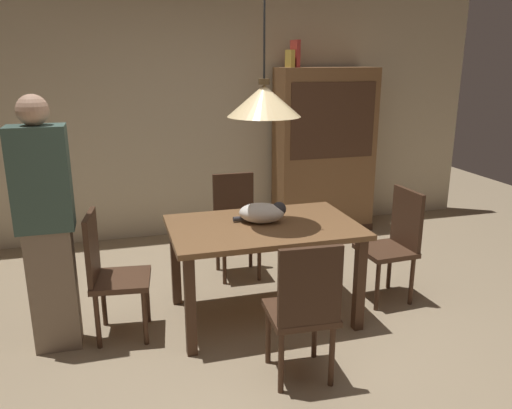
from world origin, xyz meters
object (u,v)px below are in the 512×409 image
(chair_far_back, at_px, (236,220))
(hutch_bookcase, at_px, (324,154))
(dining_table, at_px, (263,237))
(chair_near_front, at_px, (304,307))
(chair_right_side, at_px, (395,240))
(person_standing, at_px, (46,227))
(book_yellow_short, at_px, (290,59))
(book_red_tall, at_px, (295,54))
(pendant_lamp, at_px, (263,100))
(cat_sleeping, at_px, (263,213))
(chair_left_side, at_px, (109,270))

(chair_far_back, relative_size, hutch_bookcase, 0.50)
(dining_table, relative_size, chair_far_back, 1.51)
(dining_table, height_order, chair_near_front, chair_near_front)
(chair_right_side, relative_size, person_standing, 0.54)
(hutch_bookcase, height_order, book_yellow_short, book_yellow_short)
(chair_near_front, distance_m, person_standing, 1.76)
(chair_right_side, bearing_deg, book_red_tall, 97.16)
(dining_table, bearing_deg, person_standing, -178.90)
(chair_near_front, bearing_deg, book_red_tall, 71.62)
(pendant_lamp, distance_m, book_red_tall, 2.07)
(chair_right_side, distance_m, book_red_tall, 2.37)
(cat_sleeping, relative_size, book_red_tall, 1.45)
(cat_sleeping, xyz_separation_m, hutch_bookcase, (1.25, 1.78, 0.06))
(person_standing, bearing_deg, hutch_bookcase, 33.99)
(cat_sleeping, distance_m, hutch_bookcase, 2.18)
(dining_table, distance_m, book_yellow_short, 2.40)
(dining_table, distance_m, chair_left_side, 1.14)
(book_red_tall, bearing_deg, chair_right_side, -82.84)
(chair_near_front, bearing_deg, chair_left_side, 141.69)
(chair_near_front, relative_size, book_red_tall, 3.32)
(book_red_tall, bearing_deg, chair_left_side, -137.94)
(chair_far_back, bearing_deg, hutch_bookcase, 37.06)
(hutch_bookcase, relative_size, person_standing, 1.07)
(chair_left_side, height_order, pendant_lamp, pendant_lamp)
(chair_left_side, relative_size, chair_right_side, 1.00)
(dining_table, xyz_separation_m, chair_near_front, (-0.00, -0.88, -0.14))
(chair_far_back, distance_m, book_red_tall, 1.98)
(dining_table, xyz_separation_m, person_standing, (-1.50, -0.03, 0.23))
(cat_sleeping, xyz_separation_m, pendant_lamp, (-0.02, -0.05, 0.84))
(dining_table, bearing_deg, pendant_lamp, 97.13)
(dining_table, xyz_separation_m, pendant_lamp, (-0.00, 0.00, 1.01))
(cat_sleeping, xyz_separation_m, book_yellow_short, (0.82, 1.79, 1.11))
(chair_near_front, relative_size, book_yellow_short, 4.65)
(chair_left_side, relative_size, hutch_bookcase, 0.50)
(hutch_bookcase, bearing_deg, person_standing, -146.01)
(chair_right_side, relative_size, book_red_tall, 3.32)
(cat_sleeping, relative_size, person_standing, 0.23)
(dining_table, relative_size, chair_left_side, 1.51)
(person_standing, bearing_deg, cat_sleeping, 3.00)
(dining_table, height_order, cat_sleeping, cat_sleeping)
(pendant_lamp, height_order, book_red_tall, pendant_lamp)
(pendant_lamp, xyz_separation_m, book_red_tall, (0.90, 1.84, 0.33))
(cat_sleeping, bearing_deg, hutch_bookcase, 54.98)
(dining_table, bearing_deg, chair_left_side, 179.53)
(person_standing, bearing_deg, book_red_tall, 37.93)
(chair_left_side, xyz_separation_m, book_yellow_short, (1.97, 1.83, 1.43))
(dining_table, height_order, person_standing, person_standing)
(chair_far_back, relative_size, pendant_lamp, 0.72)
(chair_left_side, bearing_deg, chair_near_front, -38.31)
(chair_near_front, relative_size, hutch_bookcase, 0.50)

